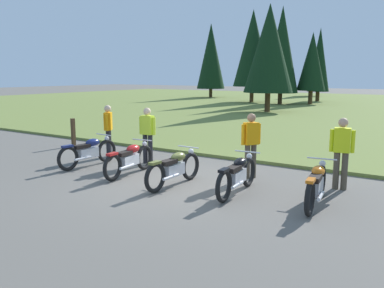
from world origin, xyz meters
The scene contains 12 objects.
ground_plane centered at (0.00, 0.00, 0.00)m, with size 140.00×140.00×0.00m, color #605B54.
grass_moorland centered at (0.00, 25.16, 0.05)m, with size 80.00×44.00×0.10m, color olive.
motorcycle_navy centered at (-3.28, 0.11, 0.44)m, with size 0.62×2.10×0.88m.
motorcycle_red centered at (-1.58, 0.00, 0.44)m, with size 0.62×2.10×0.88m.
motorcycle_olive centered at (0.02, -0.20, 0.44)m, with size 0.62×2.10×0.88m.
motorcycle_black centered at (1.58, 0.04, 0.44)m, with size 0.62×2.10×0.88m.
motorcycle_orange centered at (3.30, 0.21, 0.44)m, with size 0.64×2.09×0.88m.
rider_in_hivis_vest centered at (-2.09, 1.36, 0.95)m, with size 0.55×0.26×1.67m.
rider_with_back_turned centered at (1.21, 1.49, 0.95)m, with size 0.38×0.47×1.67m.
rider_near_row_end centered at (3.40, 1.68, 0.95)m, with size 0.54×0.29×1.67m.
rider_checking_bike centered at (-3.77, 1.42, 0.95)m, with size 0.39×0.46×1.67m.
trail_marker_post centered at (-6.28, 2.10, 0.52)m, with size 0.12×0.12×1.04m, color #47331E.
Camera 1 is at (5.61, -7.83, 2.65)m, focal length 38.01 mm.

